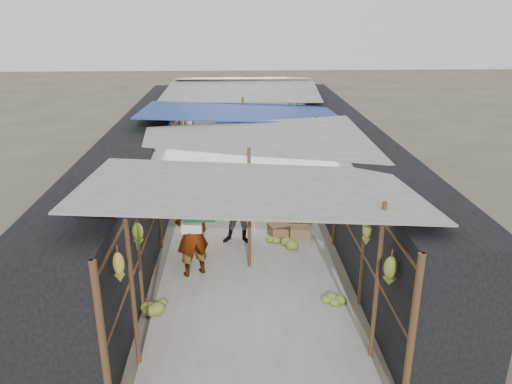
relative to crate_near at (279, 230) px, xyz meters
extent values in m
plane|color=#6B6356|center=(-0.77, -4.53, -0.15)|extent=(80.00, 80.00, 0.00)
cube|color=#9E998E|center=(-0.77, 1.97, -0.14)|extent=(3.60, 16.00, 0.02)
cube|color=black|center=(-3.47, 1.97, 1.00)|extent=(1.40, 15.00, 2.30)
cube|color=black|center=(1.93, 1.97, 1.00)|extent=(1.40, 15.00, 2.30)
cube|color=#98774D|center=(0.00, 0.00, 0.00)|extent=(0.59, 0.52, 0.29)
cube|color=#98774D|center=(0.48, -0.15, -0.01)|extent=(0.51, 0.42, 0.28)
cube|color=#98774D|center=(-0.90, 7.40, 0.00)|extent=(0.56, 0.51, 0.30)
cylinder|color=black|center=(0.79, 5.49, -0.05)|extent=(0.66, 0.66, 0.20)
imported|color=white|center=(-1.93, -1.81, 0.78)|extent=(0.80, 0.70, 1.86)
imported|color=#1F309F|center=(-0.94, -0.38, 0.71)|extent=(0.92, 0.77, 1.71)
imported|color=#534D48|center=(0.13, 4.24, 0.32)|extent=(0.55, 0.70, 0.94)
cylinder|color=brown|center=(-2.57, -4.53, 1.15)|extent=(0.07, 0.07, 2.60)
cylinder|color=brown|center=(1.03, -4.53, 1.15)|extent=(0.07, 0.07, 2.60)
cylinder|color=brown|center=(-0.77, -1.53, 1.15)|extent=(0.07, 0.07, 2.60)
cylinder|color=brown|center=(-2.57, 1.47, 1.15)|extent=(0.07, 0.07, 2.60)
cylinder|color=brown|center=(1.03, 1.47, 1.15)|extent=(0.07, 0.07, 2.60)
cylinder|color=brown|center=(-0.77, 4.47, 1.15)|extent=(0.07, 0.07, 2.60)
cylinder|color=brown|center=(-2.57, 7.47, 1.15)|extent=(0.07, 0.07, 2.60)
cylinder|color=brown|center=(1.03, 7.47, 1.15)|extent=(0.07, 0.07, 2.60)
cube|color=gray|center=(-0.77, -3.53, 2.35)|extent=(5.21, 3.19, 0.52)
cube|color=gray|center=(-0.57, -0.33, 2.20)|extent=(5.23, 3.73, 0.50)
cube|color=#203B97|center=(-0.87, 2.97, 2.30)|extent=(5.40, 3.60, 0.41)
cube|color=gray|center=(-0.77, 6.27, 2.40)|extent=(5.37, 3.66, 0.27)
cube|color=gray|center=(-0.67, 8.67, 2.50)|extent=(5.00, 1.99, 0.24)
cylinder|color=brown|center=(-2.77, 1.97, 1.90)|extent=(0.06, 15.00, 0.06)
cylinder|color=brown|center=(1.23, 1.97, 1.90)|extent=(0.06, 15.00, 0.06)
cylinder|color=gray|center=(-0.77, 1.97, 1.90)|extent=(0.02, 15.00, 0.02)
cube|color=silver|center=(0.11, 5.31, 1.63)|extent=(0.60, 0.03, 0.55)
cube|color=#9E183C|center=(0.20, 0.14, 1.60)|extent=(0.50, 0.03, 0.60)
cube|color=navy|center=(-1.33, 5.36, 1.60)|extent=(0.65, 0.03, 0.60)
cube|color=#277546|center=(-1.74, -2.24, 1.55)|extent=(0.60, 0.03, 0.70)
ellipsoid|color=gold|center=(-2.65, -4.82, 1.68)|extent=(0.16, 0.13, 0.46)
ellipsoid|color=olive|center=(-2.65, -3.43, 1.52)|extent=(0.18, 0.15, 0.41)
ellipsoid|color=gold|center=(-2.65, -2.07, 1.50)|extent=(0.19, 0.16, 0.46)
ellipsoid|color=gold|center=(-2.65, -0.54, 1.70)|extent=(0.17, 0.14, 0.35)
ellipsoid|color=olive|center=(-2.65, 1.50, 1.64)|extent=(0.16, 0.14, 0.43)
ellipsoid|color=gold|center=(-2.65, 2.96, 1.53)|extent=(0.14, 0.12, 0.56)
ellipsoid|color=olive|center=(-2.65, 4.06, 1.70)|extent=(0.16, 0.14, 0.39)
ellipsoid|color=gold|center=(-2.65, 5.69, 1.42)|extent=(0.15, 0.13, 0.44)
ellipsoid|color=gold|center=(-2.65, 7.60, 1.65)|extent=(0.19, 0.16, 0.38)
ellipsoid|color=gold|center=(-2.65, 9.09, 1.46)|extent=(0.17, 0.14, 0.59)
ellipsoid|color=olive|center=(1.11, -4.80, 1.51)|extent=(0.20, 0.17, 0.46)
ellipsoid|color=olive|center=(1.11, -3.52, 1.54)|extent=(0.16, 0.13, 0.50)
ellipsoid|color=olive|center=(1.11, -1.65, 1.53)|extent=(0.17, 0.14, 0.53)
ellipsoid|color=olive|center=(1.11, -0.55, 1.48)|extent=(0.16, 0.13, 0.52)
ellipsoid|color=olive|center=(1.11, 1.02, 1.59)|extent=(0.14, 0.12, 0.57)
ellipsoid|color=olive|center=(1.11, 2.51, 1.57)|extent=(0.15, 0.13, 0.47)
ellipsoid|color=gold|center=(1.11, 3.88, 1.48)|extent=(0.19, 0.16, 0.42)
ellipsoid|color=olive|center=(1.11, 5.75, 1.43)|extent=(0.18, 0.15, 0.59)
ellipsoid|color=olive|center=(1.11, 7.02, 1.54)|extent=(0.17, 0.14, 0.43)
ellipsoid|color=olive|center=(1.11, 8.67, 1.47)|extent=(0.15, 0.12, 0.38)
ellipsoid|color=gold|center=(-2.09, -0.52, -0.01)|extent=(0.53, 0.45, 0.27)
ellipsoid|color=olive|center=(-2.31, 6.27, 0.02)|extent=(0.66, 0.56, 0.33)
ellipsoid|color=olive|center=(0.43, 0.85, 0.02)|extent=(0.66, 0.56, 0.33)
ellipsoid|color=gold|center=(0.36, 3.58, 0.01)|extent=(0.63, 0.54, 0.32)
ellipsoid|color=olive|center=(-0.11, -0.67, 0.02)|extent=(0.68, 0.58, 0.34)
ellipsoid|color=olive|center=(0.86, 5.57, -0.01)|extent=(0.53, 0.45, 0.26)
ellipsoid|color=olive|center=(-2.09, 3.93, -0.02)|extent=(0.52, 0.44, 0.26)
ellipsoid|color=olive|center=(0.93, -3.04, 0.02)|extent=(0.68, 0.58, 0.34)
ellipsoid|color=olive|center=(-1.21, 2.03, 0.02)|extent=(0.67, 0.57, 0.34)
ellipsoid|color=olive|center=(-2.47, -3.10, -0.04)|extent=(0.44, 0.38, 0.22)
camera|label=1|loc=(-1.06, -10.92, 4.96)|focal=35.00mm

